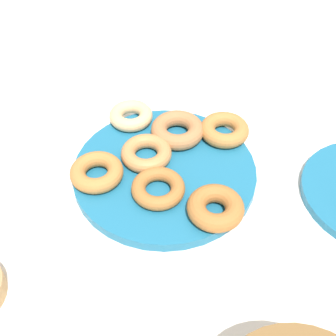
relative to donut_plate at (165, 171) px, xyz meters
name	(u,v)px	position (x,y,z in m)	size (l,w,h in m)	color
ground_plane	(165,175)	(0.00, 0.00, -0.01)	(2.40, 2.40, 0.00)	white
donut_plate	(165,171)	(0.00, 0.00, 0.00)	(0.31, 0.31, 0.02)	#1E6B93
donut_0	(96,170)	(0.11, 0.00, 0.02)	(0.09, 0.09, 0.03)	#BC7A3D
donut_1	(131,116)	(0.04, -0.13, 0.02)	(0.08, 0.08, 0.02)	#EABC84
donut_2	(216,208)	(-0.06, 0.11, 0.02)	(0.09, 0.09, 0.03)	#AD6B33
donut_3	(158,188)	(0.02, 0.05, 0.02)	(0.09, 0.09, 0.02)	#AD6B33
donut_4	(224,130)	(-0.12, -0.06, 0.02)	(0.09, 0.09, 0.03)	#BC7A3D
donut_5	(146,153)	(0.03, -0.03, 0.02)	(0.09, 0.09, 0.03)	#C6844C
donut_6	(177,130)	(-0.04, -0.08, 0.02)	(0.10, 0.10, 0.03)	#B27547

